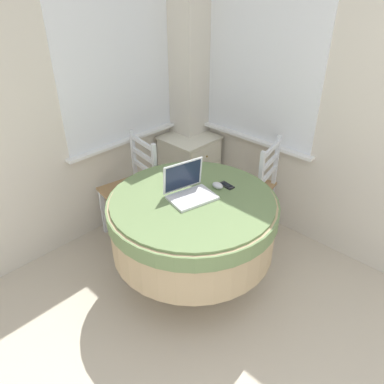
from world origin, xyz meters
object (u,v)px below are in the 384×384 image
object	(u,v)px
round_dining_table	(193,220)
computer_mouse	(218,185)
laptop	(189,190)
corner_cabinet	(190,169)
dining_chair_near_back_window	(132,190)
cell_phone	(227,185)
dining_chair_near_right_window	(251,189)

from	to	relation	value
round_dining_table	computer_mouse	size ratio (longest dim) A/B	13.72
computer_mouse	laptop	bearing A→B (deg)	161.20
computer_mouse	round_dining_table	bearing A→B (deg)	171.40
laptop	computer_mouse	world-z (taller)	laptop
computer_mouse	corner_cabinet	size ratio (longest dim) A/B	0.12
corner_cabinet	dining_chair_near_back_window	bearing A→B (deg)	-176.25
computer_mouse	cell_phone	xyz separation A→B (m)	(0.07, -0.03, -0.02)
dining_chair_near_back_window	corner_cabinet	bearing A→B (deg)	3.75
dining_chair_near_back_window	dining_chair_near_right_window	world-z (taller)	same
cell_phone	dining_chair_near_right_window	bearing A→B (deg)	14.75
laptop	dining_chair_near_right_window	distance (m)	0.89
dining_chair_near_back_window	round_dining_table	bearing A→B (deg)	-96.82
cell_phone	dining_chair_near_back_window	distance (m)	0.95
computer_mouse	dining_chair_near_right_window	xyz separation A→B (m)	(0.60, 0.11, -0.33)
laptop	dining_chair_near_right_window	size ratio (longest dim) A/B	0.38
computer_mouse	cell_phone	distance (m)	0.08
cell_phone	laptop	bearing A→B (deg)	160.49
computer_mouse	corner_cabinet	xyz separation A→B (m)	(0.64, 0.89, -0.44)
round_dining_table	dining_chair_near_back_window	distance (m)	0.83
round_dining_table	cell_phone	world-z (taller)	cell_phone
computer_mouse	corner_cabinet	world-z (taller)	computer_mouse
round_dining_table	computer_mouse	distance (m)	0.30
laptop	computer_mouse	distance (m)	0.23
dining_chair_near_back_window	corner_cabinet	size ratio (longest dim) A/B	1.31
round_dining_table	cell_phone	xyz separation A→B (m)	(0.29, -0.06, 0.19)
round_dining_table	corner_cabinet	bearing A→B (deg)	45.16
dining_chair_near_back_window	cell_phone	bearing A→B (deg)	-77.70
dining_chair_near_back_window	laptop	bearing A→B (deg)	-96.81
computer_mouse	corner_cabinet	distance (m)	1.18
laptop	dining_chair_near_back_window	xyz separation A→B (m)	(0.09, 0.77, -0.36)
round_dining_table	dining_chair_near_right_window	xyz separation A→B (m)	(0.82, 0.08, -0.13)
laptop	cell_phone	size ratio (longest dim) A/B	2.92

